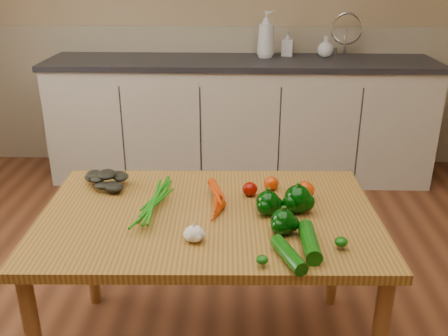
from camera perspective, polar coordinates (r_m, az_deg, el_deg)
room at (r=1.69m, az=-4.89°, el=11.85°), size 4.04×5.04×2.64m
counter_run at (r=3.83m, az=2.02°, el=5.79°), size 2.84×0.64×1.14m
table at (r=1.93m, az=-1.73°, el=-7.10°), size 1.29×0.85×0.68m
soap_bottle_a at (r=3.79m, az=4.83°, el=14.97°), size 0.16×0.16×0.33m
soap_bottle_b at (r=3.88m, az=7.26°, el=13.94°), size 0.09×0.10×0.18m
soap_bottle_c at (r=3.89m, az=11.55°, el=13.45°), size 0.13×0.13×0.15m
carrot_bunch at (r=1.92m, az=-3.06°, el=-3.67°), size 0.24×0.19×0.06m
leafy_greens at (r=2.14m, az=-13.26°, el=-1.04°), size 0.18×0.16×0.09m
garlic_bulb at (r=1.70m, az=-3.44°, el=-7.50°), size 0.07×0.07×0.06m
pepper_a at (r=1.87m, az=5.03°, el=-4.00°), size 0.09×0.09×0.09m
pepper_b at (r=1.90m, az=8.42°, el=-3.55°), size 0.11×0.11×0.11m
pepper_c at (r=1.75m, az=6.78°, el=-6.13°), size 0.09×0.09×0.09m
tomato_a at (r=2.02m, az=2.98°, el=-2.42°), size 0.06×0.06×0.06m
tomato_b at (r=2.08m, az=5.42°, el=-1.74°), size 0.06×0.06×0.06m
tomato_c at (r=2.01m, az=9.17°, el=-2.59°), size 0.08×0.08×0.07m
zucchini_a at (r=1.68m, az=9.76°, el=-8.29°), size 0.06×0.21×0.06m
zucchini_b at (r=1.61m, az=7.39°, el=-9.79°), size 0.11×0.19×0.05m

